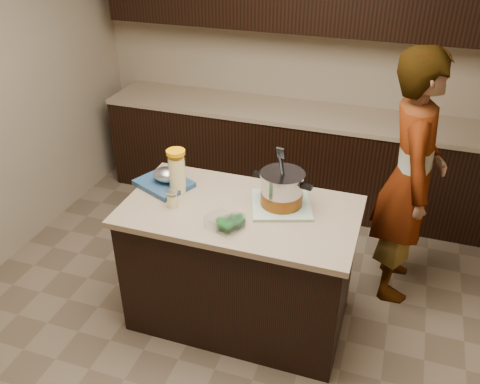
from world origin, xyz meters
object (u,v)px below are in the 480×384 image
(lemonade_pitcher, at_px, (177,173))
(person, at_px, (410,179))
(stock_pot, at_px, (282,191))
(island, at_px, (240,265))

(lemonade_pitcher, relative_size, person, 0.16)
(person, bearing_deg, stock_pot, 123.34)
(lemonade_pitcher, distance_m, person, 1.57)
(island, relative_size, person, 0.80)
(stock_pot, relative_size, lemonade_pitcher, 1.34)
(island, bearing_deg, stock_pot, 24.98)
(lemonade_pitcher, xyz_separation_m, person, (1.43, 0.63, -0.13))
(island, distance_m, stock_pot, 0.62)
(stock_pot, distance_m, person, 0.96)
(island, relative_size, stock_pot, 3.75)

